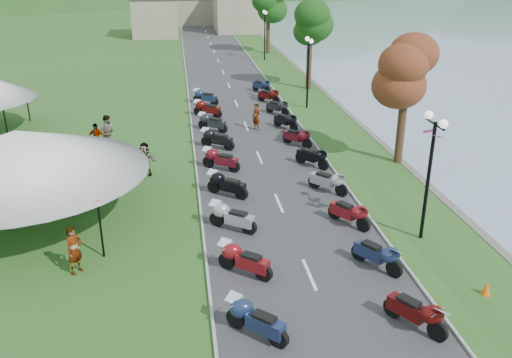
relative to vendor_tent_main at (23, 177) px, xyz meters
name	(u,v)px	position (x,y,z in m)	size (l,w,h in m)	color
road	(236,103)	(10.72, 18.27, -1.99)	(7.00, 120.00, 0.02)	#3B3B3E
far_building	(191,12)	(8.72, 63.27, 0.50)	(18.00, 16.00, 5.00)	gray
moto_row_left	(234,218)	(8.46, -2.03, -1.45)	(2.60, 42.98, 1.10)	#331411
moto_row_right	(327,182)	(13.17, 1.17, -1.45)	(2.60, 43.18, 1.10)	#331411
vendor_tent_main	(23,177)	(0.00, 0.00, 0.00)	(6.83, 6.83, 4.00)	white
tree_lakeside	(405,90)	(18.05, 4.55, 1.99)	(2.87, 2.87, 7.98)	#1B5215
pedestrian_a	(78,272)	(2.60, -4.39, -2.00)	(0.66, 0.48, 1.81)	slate
pedestrian_b	(109,147)	(2.24, 9.29, -2.00)	(0.95, 0.52, 1.96)	slate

